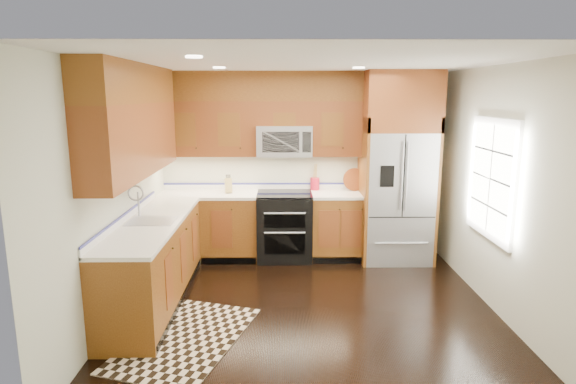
{
  "coord_description": "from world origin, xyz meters",
  "views": [
    {
      "loc": [
        -0.28,
        -4.88,
        2.29
      ],
      "look_at": [
        -0.21,
        0.6,
        1.18
      ],
      "focal_mm": 30.0,
      "sensor_mm": 36.0,
      "label": 1
    }
  ],
  "objects_px": {
    "range": "(285,226)",
    "utensil_crock": "(315,181)",
    "knife_block": "(228,185)",
    "refrigerator": "(397,168)",
    "rug": "(186,338)"
  },
  "relations": [
    {
      "from": "range",
      "to": "utensil_crock",
      "type": "relative_size",
      "value": 2.55
    },
    {
      "from": "utensil_crock",
      "to": "knife_block",
      "type": "bearing_deg",
      "value": -171.21
    },
    {
      "from": "refrigerator",
      "to": "utensil_crock",
      "type": "xyz_separation_m",
      "value": [
        -1.11,
        0.3,
        -0.24
      ]
    },
    {
      "from": "refrigerator",
      "to": "utensil_crock",
      "type": "relative_size",
      "value": 7.02
    },
    {
      "from": "refrigerator",
      "to": "range",
      "type": "bearing_deg",
      "value": 178.6
    },
    {
      "from": "rug",
      "to": "knife_block",
      "type": "distance_m",
      "value": 2.61
    },
    {
      "from": "range",
      "to": "rug",
      "type": "relative_size",
      "value": 0.61
    },
    {
      "from": "refrigerator",
      "to": "rug",
      "type": "relative_size",
      "value": 1.67
    },
    {
      "from": "range",
      "to": "refrigerator",
      "type": "relative_size",
      "value": 0.36
    },
    {
      "from": "knife_block",
      "to": "utensil_crock",
      "type": "bearing_deg",
      "value": 8.79
    },
    {
      "from": "knife_block",
      "to": "rug",
      "type": "bearing_deg",
      "value": -93.93
    },
    {
      "from": "rug",
      "to": "utensil_crock",
      "type": "bearing_deg",
      "value": 79.15
    },
    {
      "from": "refrigerator",
      "to": "utensil_crock",
      "type": "bearing_deg",
      "value": 164.71
    },
    {
      "from": "refrigerator",
      "to": "rug",
      "type": "bearing_deg",
      "value": -137.67
    },
    {
      "from": "range",
      "to": "refrigerator",
      "type": "xyz_separation_m",
      "value": [
        1.55,
        -0.04,
        0.83
      ]
    }
  ]
}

